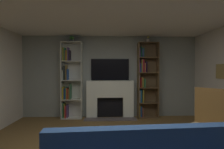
% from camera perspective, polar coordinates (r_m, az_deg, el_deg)
% --- Properties ---
extents(wall_back_accent, '(5.50, 0.06, 2.51)m').
position_cam_1_polar(wall_back_accent, '(5.63, -0.64, -0.62)').
color(wall_back_accent, gray).
rests_on(wall_back_accent, ground_plane).
extents(fireplace, '(1.53, 0.54, 1.13)m').
position_cam_1_polar(fireplace, '(5.54, -0.60, -7.41)').
color(fireplace, white).
rests_on(fireplace, ground_plane).
extents(tv, '(1.17, 0.06, 0.66)m').
position_cam_1_polar(tv, '(5.57, -0.62, 1.56)').
color(tv, black).
rests_on(tv, fireplace).
extents(bookshelf_left, '(0.61, 0.33, 2.29)m').
position_cam_1_polar(bookshelf_left, '(5.60, -13.27, -1.97)').
color(bookshelf_left, silver).
rests_on(bookshelf_left, ground_plane).
extents(bookshelf_right, '(0.61, 0.32, 2.29)m').
position_cam_1_polar(bookshelf_right, '(5.62, 10.46, -1.75)').
color(bookshelf_right, brown).
rests_on(bookshelf_right, ground_plane).
extents(potted_plant, '(0.15, 0.15, 0.19)m').
position_cam_1_polar(potted_plant, '(5.62, -12.66, 10.88)').
color(potted_plant, '#434C52').
rests_on(potted_plant, bookshelf_left).
extents(vase_with_flowers, '(0.10, 0.10, 0.19)m').
position_cam_1_polar(vase_with_flowers, '(5.67, 11.36, 10.66)').
color(vase_with_flowers, beige).
rests_on(vase_with_flowers, bookshelf_right).
extents(armchair, '(0.82, 0.84, 1.13)m').
position_cam_1_polar(armchair, '(3.58, 28.50, -13.49)').
color(armchair, olive).
rests_on(armchair, ground_plane).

